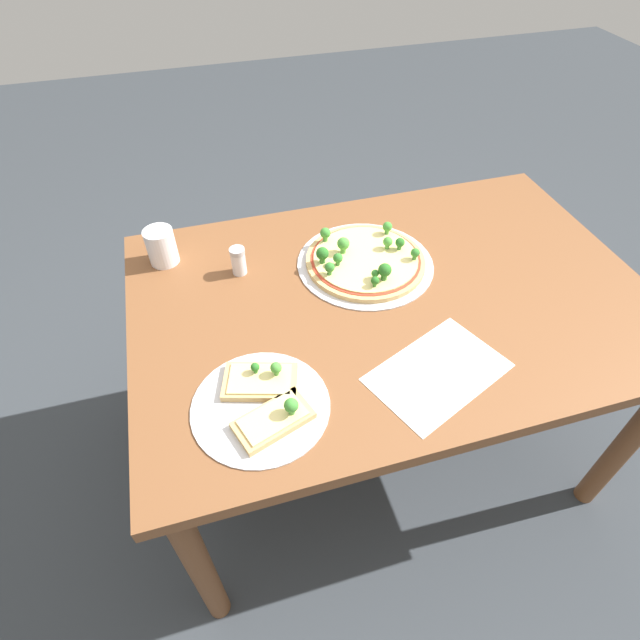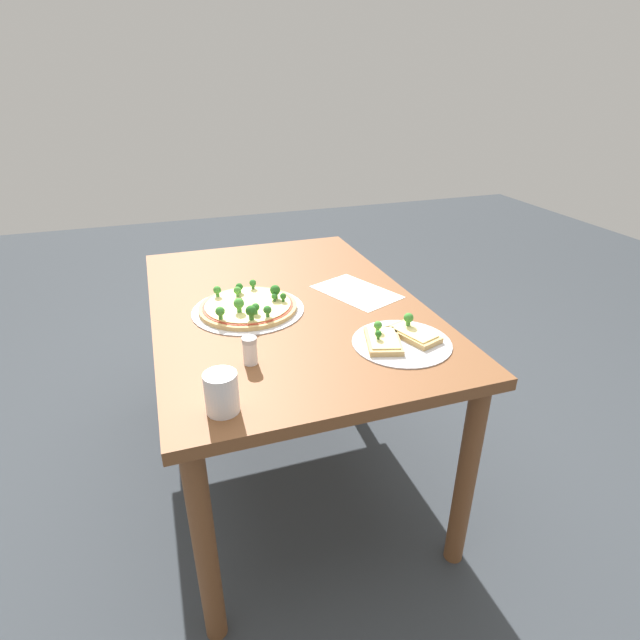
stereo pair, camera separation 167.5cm
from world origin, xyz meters
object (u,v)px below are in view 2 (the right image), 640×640
(dining_table, at_px, (286,324))
(pizza_tray_whole, at_px, (248,306))
(condiment_shaker, at_px, (250,350))
(drinking_cup, at_px, (222,393))
(pizza_tray_slice, at_px, (399,338))

(dining_table, height_order, pizza_tray_whole, pizza_tray_whole)
(dining_table, height_order, condiment_shaker, condiment_shaker)
(dining_table, distance_m, pizza_tray_whole, 0.17)
(dining_table, distance_m, drinking_cup, 0.65)
(condiment_shaker, bearing_deg, pizza_tray_slice, -92.76)
(dining_table, xyz_separation_m, condiment_shaker, (-0.37, 0.20, 0.13))
(dining_table, bearing_deg, pizza_tray_slice, -147.83)
(pizza_tray_slice, distance_m, condiment_shaker, 0.44)
(pizza_tray_whole, height_order, pizza_tray_slice, pizza_tray_whole)
(pizza_tray_slice, xyz_separation_m, condiment_shaker, (0.02, 0.44, 0.03))
(condiment_shaker, bearing_deg, drinking_cup, 151.28)
(dining_table, relative_size, pizza_tray_whole, 3.56)
(dining_table, relative_size, condiment_shaker, 16.87)
(pizza_tray_slice, distance_m, drinking_cup, 0.57)
(dining_table, xyz_separation_m, pizza_tray_slice, (-0.39, -0.24, 0.10))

